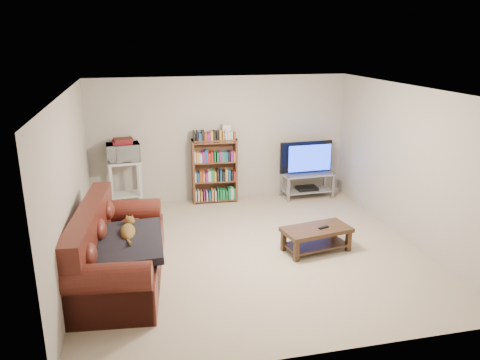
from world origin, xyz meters
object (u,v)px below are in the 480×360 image
object	(u,v)px
tv_stand	(307,181)
bookshelf	(215,170)
coffee_table	(316,235)
sofa	(114,255)

from	to	relation	value
tv_stand	bookshelf	size ratio (longest dim) A/B	0.82
coffee_table	bookshelf	bearing A→B (deg)	103.41
tv_stand	bookshelf	distance (m)	1.87
tv_stand	coffee_table	bearing A→B (deg)	-109.53
sofa	coffee_table	size ratio (longest dim) A/B	2.24
bookshelf	sofa	bearing A→B (deg)	-121.24
sofa	tv_stand	distance (m)	4.48
sofa	coffee_table	bearing A→B (deg)	10.03
sofa	tv_stand	xyz separation A→B (m)	(3.66, 2.57, -0.01)
coffee_table	bookshelf	distance (m)	2.78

